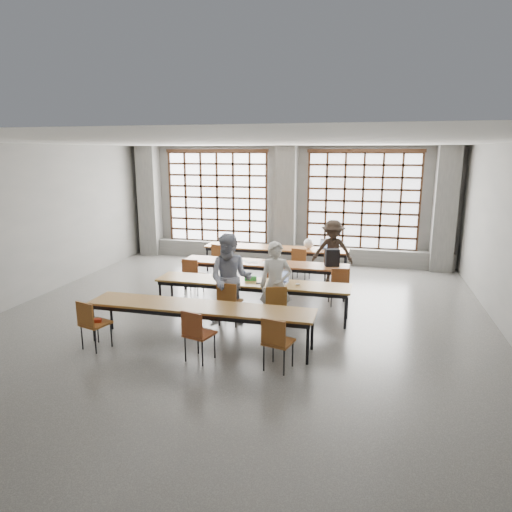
# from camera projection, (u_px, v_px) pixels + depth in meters

# --- Properties ---
(floor) EXTENTS (11.00, 11.00, 0.00)m
(floor) POSITION_uv_depth(u_px,v_px,m) (238.00, 320.00, 9.23)
(floor) COLOR #50504E
(floor) RESTS_ON ground
(ceiling) EXTENTS (11.00, 11.00, 0.00)m
(ceiling) POSITION_uv_depth(u_px,v_px,m) (237.00, 142.00, 8.44)
(ceiling) COLOR silver
(ceiling) RESTS_ON floor
(wall_back) EXTENTS (10.00, 0.00, 10.00)m
(wall_back) POSITION_uv_depth(u_px,v_px,m) (288.00, 204.00, 14.03)
(wall_back) COLOR slate
(wall_back) RESTS_ON floor
(wall_front) EXTENTS (10.00, 0.00, 10.00)m
(wall_front) POSITION_uv_depth(u_px,v_px,m) (44.00, 355.00, 3.63)
(wall_front) COLOR slate
(wall_front) RESTS_ON floor
(wall_left) EXTENTS (0.00, 11.00, 11.00)m
(wall_left) POSITION_uv_depth(u_px,v_px,m) (19.00, 225.00, 10.01)
(wall_left) COLOR slate
(wall_left) RESTS_ON floor
(column_left) EXTENTS (0.60, 0.55, 3.50)m
(column_left) POSITION_uv_depth(u_px,v_px,m) (150.00, 201.00, 14.83)
(column_left) COLOR #5A5A58
(column_left) RESTS_ON floor
(column_mid) EXTENTS (0.60, 0.55, 3.50)m
(column_mid) POSITION_uv_depth(u_px,v_px,m) (286.00, 205.00, 13.77)
(column_mid) COLOR #5A5A58
(column_mid) RESTS_ON floor
(column_right) EXTENTS (0.60, 0.55, 3.50)m
(column_right) POSITION_uv_depth(u_px,v_px,m) (445.00, 209.00, 12.71)
(column_right) COLOR #5A5A58
(column_right) RESTS_ON floor
(window_left) EXTENTS (3.32, 0.12, 3.00)m
(window_left) POSITION_uv_depth(u_px,v_px,m) (217.00, 198.00, 14.46)
(window_left) COLOR white
(window_left) RESTS_ON wall_back
(window_right) EXTENTS (3.32, 0.12, 3.00)m
(window_right) POSITION_uv_depth(u_px,v_px,m) (363.00, 201.00, 13.39)
(window_right) COLOR white
(window_right) RESTS_ON wall_back
(sill_ledge) EXTENTS (9.80, 0.35, 0.50)m
(sill_ledge) POSITION_uv_depth(u_px,v_px,m) (286.00, 253.00, 14.18)
(sill_ledge) COLOR #5A5A58
(sill_ledge) RESTS_ON floor
(desk_row_a) EXTENTS (4.00, 0.70, 0.73)m
(desk_row_a) POSITION_uv_depth(u_px,v_px,m) (276.00, 250.00, 12.67)
(desk_row_a) COLOR brown
(desk_row_a) RESTS_ON floor
(desk_row_b) EXTENTS (4.00, 0.70, 0.73)m
(desk_row_b) POSITION_uv_depth(u_px,v_px,m) (264.00, 265.00, 10.95)
(desk_row_b) COLOR brown
(desk_row_b) RESTS_ON floor
(desk_row_c) EXTENTS (4.00, 0.70, 0.73)m
(desk_row_c) POSITION_uv_depth(u_px,v_px,m) (252.00, 285.00, 9.35)
(desk_row_c) COLOR brown
(desk_row_c) RESTS_ON floor
(desk_row_d) EXTENTS (4.00, 0.70, 0.73)m
(desk_row_d) POSITION_uv_depth(u_px,v_px,m) (200.00, 309.00, 7.89)
(desk_row_d) COLOR brown
(desk_row_d) RESTS_ON floor
(chair_back_left) EXTENTS (0.52, 0.52, 0.88)m
(chair_back_left) POSITION_uv_depth(u_px,v_px,m) (220.00, 256.00, 12.44)
(chair_back_left) COLOR maroon
(chair_back_left) RESTS_ON floor
(chair_back_mid) EXTENTS (0.50, 0.50, 0.88)m
(chair_back_mid) POSITION_uv_depth(u_px,v_px,m) (300.00, 261.00, 11.92)
(chair_back_mid) COLOR brown
(chair_back_mid) RESTS_ON floor
(chair_back_right) EXTENTS (0.43, 0.44, 0.88)m
(chair_back_right) POSITION_uv_depth(u_px,v_px,m) (332.00, 263.00, 11.72)
(chair_back_right) COLOR brown
(chair_back_right) RESTS_ON floor
(chair_mid_left) EXTENTS (0.44, 0.44, 0.88)m
(chair_mid_left) POSITION_uv_depth(u_px,v_px,m) (192.00, 273.00, 10.77)
(chair_mid_left) COLOR brown
(chair_mid_left) RESTS_ON floor
(chair_mid_centre) EXTENTS (0.50, 0.50, 0.88)m
(chair_mid_centre) POSITION_uv_depth(u_px,v_px,m) (275.00, 278.00, 10.30)
(chair_mid_centre) COLOR brown
(chair_mid_centre) RESTS_ON floor
(chair_mid_right) EXTENTS (0.51, 0.52, 0.88)m
(chair_mid_right) POSITION_uv_depth(u_px,v_px,m) (339.00, 282.00, 9.96)
(chair_mid_right) COLOR maroon
(chair_mid_right) RESTS_ON floor
(chair_front_left) EXTENTS (0.43, 0.44, 0.88)m
(chair_front_left) POSITION_uv_depth(u_px,v_px,m) (229.00, 299.00, 8.85)
(chair_front_left) COLOR brown
(chair_front_left) RESTS_ON floor
(chair_front_right) EXTENTS (0.53, 0.53, 0.88)m
(chair_front_right) POSITION_uv_depth(u_px,v_px,m) (276.00, 303.00, 8.64)
(chair_front_right) COLOR brown
(chair_front_right) RESTS_ON floor
(chair_near_left) EXTENTS (0.52, 0.53, 0.88)m
(chair_near_left) POSITION_uv_depth(u_px,v_px,m) (92.00, 320.00, 7.73)
(chair_near_left) COLOR brown
(chair_near_left) RESTS_ON floor
(chair_near_mid) EXTENTS (0.52, 0.52, 0.88)m
(chair_near_mid) POSITION_uv_depth(u_px,v_px,m) (197.00, 331.00, 7.29)
(chair_near_mid) COLOR maroon
(chair_near_mid) RESTS_ON floor
(chair_near_right) EXTENTS (0.50, 0.51, 0.88)m
(chair_near_right) POSITION_uv_depth(u_px,v_px,m) (276.00, 338.00, 6.98)
(chair_near_right) COLOR brown
(chair_near_right) RESTS_ON floor
(student_male) EXTENTS (0.68, 0.52, 1.68)m
(student_male) POSITION_uv_depth(u_px,v_px,m) (276.00, 285.00, 8.69)
(student_male) COLOR silver
(student_male) RESTS_ON floor
(student_female) EXTENTS (0.92, 0.75, 1.79)m
(student_female) POSITION_uv_depth(u_px,v_px,m) (231.00, 279.00, 8.89)
(student_female) COLOR #19254D
(student_female) RESTS_ON floor
(student_back) EXTENTS (1.07, 0.64, 1.62)m
(student_back) POSITION_uv_depth(u_px,v_px,m) (333.00, 251.00, 11.78)
(student_back) COLOR black
(student_back) RESTS_ON floor
(laptop_front) EXTENTS (0.40, 0.36, 0.26)m
(laptop_front) POSITION_uv_depth(u_px,v_px,m) (280.00, 279.00, 9.29)
(laptop_front) COLOR #B7B7BC
(laptop_front) RESTS_ON desk_row_c
(laptop_back) EXTENTS (0.41, 0.37, 0.26)m
(laptop_back) POSITION_uv_depth(u_px,v_px,m) (326.00, 247.00, 12.42)
(laptop_back) COLOR silver
(laptop_back) RESTS_ON desk_row_a
(mouse) EXTENTS (0.11, 0.08, 0.04)m
(mouse) POSITION_uv_depth(u_px,v_px,m) (298.00, 284.00, 9.08)
(mouse) COLOR silver
(mouse) RESTS_ON desk_row_c
(green_box) EXTENTS (0.27, 0.16, 0.09)m
(green_box) POSITION_uv_depth(u_px,v_px,m) (251.00, 278.00, 9.41)
(green_box) COLOR green
(green_box) RESTS_ON desk_row_c
(phone) EXTENTS (0.14, 0.08, 0.01)m
(phone) POSITION_uv_depth(u_px,v_px,m) (259.00, 283.00, 9.19)
(phone) COLOR black
(phone) RESTS_ON desk_row_c
(paper_sheet_a) EXTENTS (0.31, 0.23, 0.00)m
(paper_sheet_a) POSITION_uv_depth(u_px,v_px,m) (241.00, 261.00, 11.13)
(paper_sheet_a) COLOR white
(paper_sheet_a) RESTS_ON desk_row_b
(paper_sheet_b) EXTENTS (0.33, 0.26, 0.00)m
(paper_sheet_b) POSITION_uv_depth(u_px,v_px,m) (252.00, 262.00, 10.96)
(paper_sheet_b) COLOR white
(paper_sheet_b) RESTS_ON desk_row_b
(paper_sheet_c) EXTENTS (0.31, 0.22, 0.00)m
(paper_sheet_c) POSITION_uv_depth(u_px,v_px,m) (268.00, 263.00, 10.91)
(paper_sheet_c) COLOR white
(paper_sheet_c) RESTS_ON desk_row_b
(backpack) EXTENTS (0.37, 0.29, 0.40)m
(backpack) POSITION_uv_depth(u_px,v_px,m) (332.00, 258.00, 10.56)
(backpack) COLOR black
(backpack) RESTS_ON desk_row_b
(plastic_bag) EXTENTS (0.28, 0.24, 0.29)m
(plastic_bag) POSITION_uv_depth(u_px,v_px,m) (309.00, 244.00, 12.45)
(plastic_bag) COLOR white
(plastic_bag) RESTS_ON desk_row_a
(red_pouch) EXTENTS (0.22, 0.15, 0.06)m
(red_pouch) POSITION_uv_depth(u_px,v_px,m) (95.00, 321.00, 7.81)
(red_pouch) COLOR maroon
(red_pouch) RESTS_ON chair_near_left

